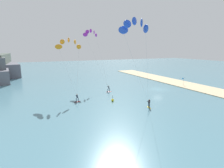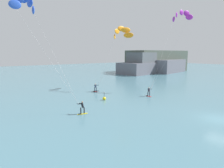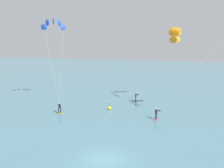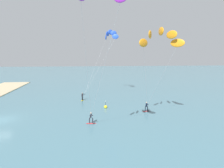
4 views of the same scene
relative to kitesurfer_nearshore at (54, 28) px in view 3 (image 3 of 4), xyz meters
name	(u,v)px [view 3 (image 3 of 4)]	position (x,y,z in m)	size (l,w,h in m)	color
ground_plane	(104,159)	(16.02, -17.60, -13.35)	(240.00, 240.00, 0.00)	slate
kitesurfer_nearshore	(54,28)	(0.00, 0.00, 0.00)	(7.37, 8.39, 15.12)	yellow
kitesurfer_far_out	(173,38)	(19.94, 5.18, -1.73)	(7.99, 6.25, 13.35)	red
marker_buoy	(110,108)	(10.87, -1.57, -13.05)	(0.56, 0.56, 1.38)	yellow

